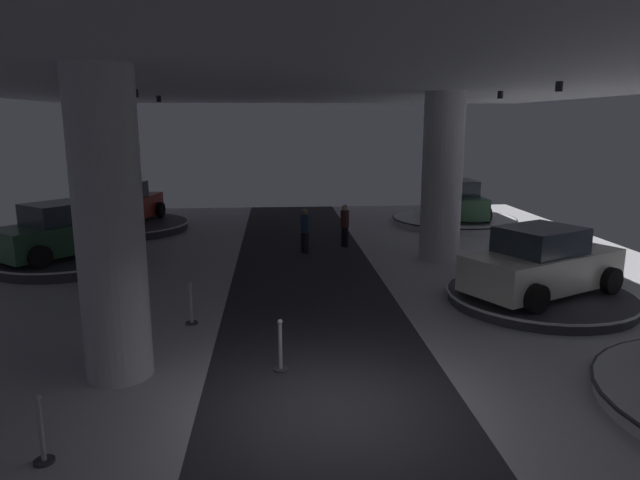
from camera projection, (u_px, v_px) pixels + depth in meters
ground at (334, 412)px, 9.03m from camera, size 24.00×44.00×0.06m
ceiling_with_spotlights at (336, 50)px, 7.87m from camera, size 24.00×44.00×0.39m
column_right at (442, 178)px, 18.44m from camera, size 1.33×1.33×5.50m
column_left at (110, 228)px, 9.74m from camera, size 1.18×1.18×5.50m
display_platform_far_left at (68, 259)px, 18.13m from camera, size 4.64×4.64×0.35m
display_car_far_left at (65, 231)px, 17.92m from camera, size 4.06×4.39×1.71m
display_platform_deep_right at (454, 220)px, 25.36m from camera, size 5.53×5.53×0.31m
display_car_deep_right at (455, 201)px, 25.14m from camera, size 2.28×4.27×1.71m
display_platform_mid_right at (540, 297)px, 14.35m from camera, size 4.70×4.70×0.28m
display_car_mid_right at (542, 263)px, 14.15m from camera, size 4.56×3.56×1.71m
display_platform_deep_left at (126, 226)px, 23.92m from camera, size 5.26×5.26×0.34m
display_car_deep_left at (124, 205)px, 23.70m from camera, size 2.83×4.46×1.71m
visitor_walking_near at (345, 223)px, 20.57m from camera, size 0.32×0.32×1.59m
visitor_walking_far at (305, 228)px, 19.65m from camera, size 0.32×0.32×1.59m
stanchion_a at (42, 438)px, 7.57m from camera, size 0.28×0.28×1.01m
stanchion_b at (191, 308)px, 12.81m from camera, size 0.28×0.28×1.01m
stanchion_c at (280, 352)px, 10.40m from camera, size 0.28×0.28×1.01m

